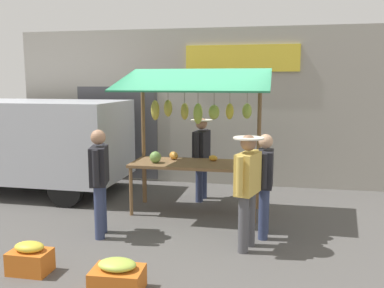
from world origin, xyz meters
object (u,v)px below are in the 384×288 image
at_px(parked_van, 11,137).
at_px(produce_crate_side, 118,277).
at_px(shopper_with_ponytail, 99,176).
at_px(market_stall, 195,124).
at_px(shopper_in_striped_shirt, 265,179).
at_px(shopper_with_shopping_bag, 248,183).
at_px(vendor_with_sunhat, 201,152).
at_px(produce_crate_near, 30,259).

distance_m(parked_van, produce_crate_side, 5.25).
bearing_deg(produce_crate_side, parked_van, -44.20).
bearing_deg(parked_van, shopper_with_ponytail, 144.73).
xyz_separation_m(market_stall, shopper_in_striped_shirt, (-1.23, 0.99, -0.68)).
distance_m(shopper_with_shopping_bag, parked_van, 5.45).
bearing_deg(shopper_with_shopping_bag, produce_crate_side, 155.05).
relative_size(shopper_in_striped_shirt, parked_van, 0.34).
xyz_separation_m(vendor_with_sunhat, produce_crate_near, (1.47, 3.44, -0.76)).
xyz_separation_m(shopper_with_ponytail, produce_crate_near, (0.34, 1.31, -0.73)).
bearing_deg(market_stall, produce_crate_side, 84.56).
height_order(shopper_with_shopping_bag, shopper_in_striped_shirt, shopper_with_shopping_bag).
distance_m(shopper_with_ponytail, parked_van, 3.53).
bearing_deg(produce_crate_side, market_stall, -95.44).
bearing_deg(shopper_with_ponytail, shopper_with_shopping_bag, -107.04).
height_order(vendor_with_sunhat, produce_crate_side, vendor_with_sunhat).
bearing_deg(shopper_with_ponytail, market_stall, -53.20).
height_order(shopper_with_ponytail, produce_crate_near, shopper_with_ponytail).
bearing_deg(produce_crate_side, vendor_with_sunhat, -94.37).
xyz_separation_m(vendor_with_sunhat, parked_van, (3.98, 0.06, 0.19)).
xyz_separation_m(shopper_with_shopping_bag, shopper_with_ponytail, (2.15, -0.08, -0.01)).
xyz_separation_m(shopper_in_striped_shirt, produce_crate_side, (1.51, 1.97, -0.70)).
bearing_deg(parked_van, produce_crate_near, 127.40).
xyz_separation_m(shopper_with_shopping_bag, produce_crate_side, (1.30, 1.44, -0.75)).
bearing_deg(market_stall, shopper_in_striped_shirt, 141.22).
xyz_separation_m(vendor_with_sunhat, produce_crate_side, (0.28, 3.66, -0.77)).
distance_m(market_stall, shopper_in_striped_shirt, 1.72).
height_order(shopper_with_shopping_bag, produce_crate_side, shopper_with_shopping_bag).
height_order(market_stall, shopper_with_ponytail, market_stall).
height_order(vendor_with_sunhat, produce_crate_near, vendor_with_sunhat).
relative_size(vendor_with_sunhat, produce_crate_side, 2.75).
height_order(market_stall, parked_van, market_stall).
bearing_deg(produce_crate_near, market_stall, -118.22).
relative_size(shopper_with_shopping_bag, shopper_in_striped_shirt, 1.03).
height_order(vendor_with_sunhat, shopper_with_shopping_bag, vendor_with_sunhat).
xyz_separation_m(market_stall, shopper_with_ponytail, (1.13, 1.44, -0.64)).
relative_size(vendor_with_sunhat, shopper_in_striped_shirt, 1.04).
height_order(parked_van, produce_crate_side, parked_van).
distance_m(shopper_in_striped_shirt, shopper_with_ponytail, 2.41).
bearing_deg(produce_crate_side, shopper_in_striped_shirt, -127.45).
bearing_deg(shopper_in_striped_shirt, parked_van, 74.74).
height_order(shopper_in_striped_shirt, produce_crate_side, shopper_in_striped_shirt).
distance_m(shopper_with_ponytail, produce_crate_side, 1.90).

